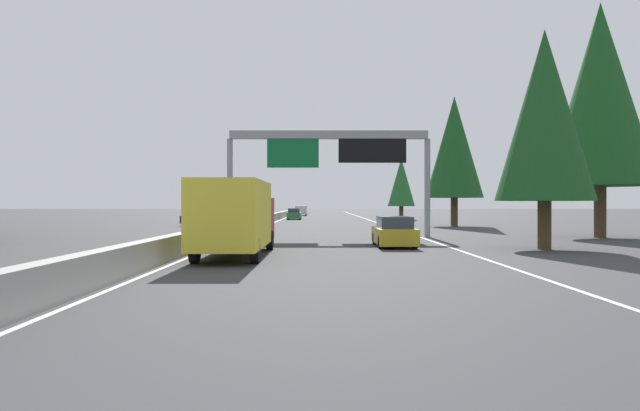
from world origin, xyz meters
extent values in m
plane|color=#38383A|center=(60.00, 0.00, 0.00)|extent=(320.00, 320.00, 0.00)
cube|color=#9E9B93|center=(80.00, 0.30, 0.45)|extent=(180.00, 0.56, 0.90)
cube|color=silver|center=(70.00, -11.52, 0.01)|extent=(160.00, 0.16, 0.01)
cube|color=silver|center=(70.00, -0.25, 0.01)|extent=(160.00, 0.16, 0.01)
cylinder|color=gray|center=(33.80, 0.30, 3.06)|extent=(0.36, 0.36, 6.13)
cylinder|color=gray|center=(33.80, -12.02, 3.06)|extent=(0.36, 0.36, 6.13)
cube|color=gray|center=(33.80, -5.86, 6.38)|extent=(0.50, 12.32, 0.50)
cube|color=#0C602D|center=(33.65, -3.64, 5.28)|extent=(0.12, 3.20, 1.90)
cube|color=black|center=(33.65, -8.57, 5.38)|extent=(0.16, 4.20, 1.50)
cube|color=gold|center=(19.71, -2.02, 1.70)|extent=(6.12, 2.40, 2.50)
cube|color=maroon|center=(23.96, -2.02, 1.40)|extent=(2.38, 2.30, 1.90)
cylinder|color=black|center=(23.79, -0.96, 0.45)|extent=(0.90, 0.28, 0.90)
cylinder|color=black|center=(23.79, -3.08, 0.45)|extent=(0.90, 0.28, 0.90)
cylinder|color=black|center=(18.01, -0.96, 0.45)|extent=(0.90, 0.28, 0.90)
cylinder|color=black|center=(18.01, -3.08, 0.45)|extent=(0.90, 0.28, 0.90)
cube|color=#AD931E|center=(25.98, -8.93, 0.53)|extent=(4.40, 1.80, 0.76)
cube|color=#2D3847|center=(25.76, -8.93, 1.19)|extent=(2.46, 1.51, 0.56)
cylinder|color=black|center=(27.39, -8.14, 0.32)|extent=(0.64, 0.22, 0.64)
cylinder|color=black|center=(27.39, -9.72, 0.32)|extent=(0.64, 0.22, 0.64)
cylinder|color=black|center=(24.57, -8.14, 0.32)|extent=(0.64, 0.22, 0.64)
cylinder|color=black|center=(24.57, -9.72, 0.32)|extent=(0.64, 0.22, 0.64)
cube|color=#2D6B38|center=(73.64, -1.91, 0.53)|extent=(4.40, 1.80, 0.76)
cube|color=#2D3847|center=(73.42, -1.91, 1.19)|extent=(2.46, 1.51, 0.56)
cylinder|color=black|center=(75.05, -1.12, 0.32)|extent=(0.64, 0.22, 0.64)
cylinder|color=black|center=(75.05, -2.70, 0.32)|extent=(0.64, 0.22, 0.64)
cylinder|color=black|center=(72.24, -1.12, 0.32)|extent=(0.64, 0.22, 0.64)
cylinder|color=black|center=(72.24, -2.70, 0.32)|extent=(0.64, 0.22, 0.64)
cube|color=silver|center=(98.17, -2.01, 0.97)|extent=(5.00, 1.95, 1.44)
cube|color=#2D3847|center=(95.87, -2.01, 1.22)|extent=(0.08, 1.48, 0.56)
cylinder|color=black|center=(99.87, -1.15, 0.35)|extent=(0.70, 0.24, 0.70)
cylinder|color=black|center=(99.87, -2.86, 0.35)|extent=(0.70, 0.24, 0.70)
cylinder|color=black|center=(96.47, -1.15, 0.35)|extent=(0.70, 0.24, 0.70)
cylinder|color=black|center=(96.47, -2.86, 0.35)|extent=(0.70, 0.24, 0.70)
cube|color=black|center=(53.10, 6.47, 0.61)|extent=(5.60, 2.00, 0.70)
cube|color=black|center=(54.11, 6.47, 1.41)|extent=(2.24, 1.84, 0.90)
cube|color=#2D3847|center=(54.11, 6.47, 1.50)|extent=(2.02, 1.92, 0.41)
cylinder|color=black|center=(54.95, 7.33, 0.40)|extent=(0.80, 0.28, 0.80)
cylinder|color=black|center=(54.95, 5.61, 0.40)|extent=(0.80, 0.28, 0.80)
cylinder|color=black|center=(51.26, 7.33, 0.40)|extent=(0.80, 0.28, 0.80)
cylinder|color=black|center=(51.26, 5.61, 0.40)|extent=(0.80, 0.28, 0.80)
cylinder|color=#4C3823|center=(24.26, -15.60, 1.11)|extent=(0.60, 0.60, 2.22)
cone|color=#194C1E|center=(24.26, -15.60, 6.15)|extent=(4.44, 4.44, 7.86)
cylinder|color=#4C3823|center=(33.22, -22.51, 1.59)|extent=(0.71, 0.71, 3.18)
cone|color=#194C1E|center=(33.22, -22.51, 8.81)|extent=(6.35, 6.35, 11.26)
cylinder|color=#4C3823|center=(51.05, -17.71, 1.32)|extent=(0.65, 0.65, 2.64)
cone|color=#194C1E|center=(51.05, -17.71, 7.32)|extent=(5.28, 5.28, 9.35)
cylinder|color=#4C3823|center=(72.25, -15.80, 0.88)|extent=(0.55, 0.55, 1.76)
cone|color=#236028|center=(72.25, -15.80, 4.88)|extent=(3.52, 3.52, 6.24)
camera|label=1|loc=(-2.06, -5.35, 2.09)|focal=32.33mm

